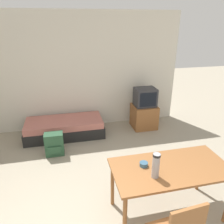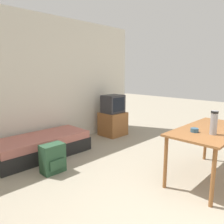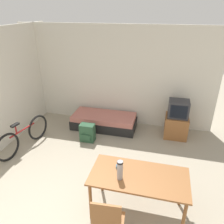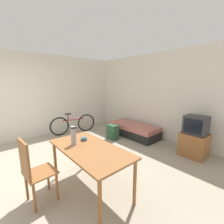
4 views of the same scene
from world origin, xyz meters
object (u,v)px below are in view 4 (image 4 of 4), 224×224
(daybed, at_px, (133,130))
(dining_table, at_px, (89,153))
(wooden_chair, at_px, (33,169))
(backpack, at_px, (112,132))
(mate_bowl, at_px, (84,139))
(bicycle, at_px, (73,124))
(tv, at_px, (195,138))
(thermos_flask, at_px, (73,135))

(daybed, height_order, dining_table, dining_table)
(wooden_chair, height_order, backpack, wooden_chair)
(wooden_chair, xyz_separation_m, mate_bowl, (-0.03, 0.86, 0.23))
(daybed, xyz_separation_m, bicycle, (-1.56, -1.41, 0.14))
(wooden_chair, xyz_separation_m, backpack, (-1.21, 2.58, -0.33))
(daybed, distance_m, tv, 1.95)
(thermos_flask, bearing_deg, daybed, 110.68)
(daybed, height_order, backpack, backpack)
(dining_table, bearing_deg, backpack, 129.67)
(tv, height_order, dining_table, tv)
(tv, height_order, wooden_chair, wooden_chair)
(daybed, height_order, tv, tv)
(tv, xyz_separation_m, mate_bowl, (-0.97, -2.48, 0.33))
(daybed, xyz_separation_m, dining_table, (1.29, -2.57, 0.48))
(daybed, xyz_separation_m, backpack, (-0.22, -0.75, 0.03))
(daybed, distance_m, thermos_flask, 2.97)
(bicycle, bearing_deg, wooden_chair, -36.92)
(dining_table, height_order, bicycle, dining_table)
(bicycle, distance_m, mate_bowl, 2.77)
(tv, height_order, bicycle, tv)
(backpack, bearing_deg, bicycle, -153.57)
(mate_bowl, height_order, backpack, mate_bowl)
(wooden_chair, relative_size, bicycle, 0.64)
(wooden_chair, distance_m, mate_bowl, 0.89)
(daybed, relative_size, backpack, 3.81)
(dining_table, height_order, wooden_chair, wooden_chair)
(wooden_chair, bearing_deg, tv, 74.40)
(daybed, distance_m, bicycle, 2.11)
(tv, relative_size, thermos_flask, 3.19)
(thermos_flask, height_order, backpack, thermos_flask)
(wooden_chair, height_order, thermos_flask, thermos_flask)
(tv, height_order, mate_bowl, tv)
(daybed, xyz_separation_m, thermos_flask, (1.02, -2.69, 0.74))
(wooden_chair, xyz_separation_m, thermos_flask, (0.02, 0.64, 0.37))
(wooden_chair, bearing_deg, mate_bowl, 92.32)
(daybed, bearing_deg, bicycle, -137.73)
(daybed, distance_m, mate_bowl, 2.72)
(thermos_flask, bearing_deg, wooden_chair, -91.95)
(bicycle, bearing_deg, dining_table, -22.05)
(bicycle, xyz_separation_m, thermos_flask, (2.57, -1.28, 0.60))
(dining_table, height_order, thermos_flask, thermos_flask)
(thermos_flask, xyz_separation_m, backpack, (-1.23, 1.94, -0.70))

